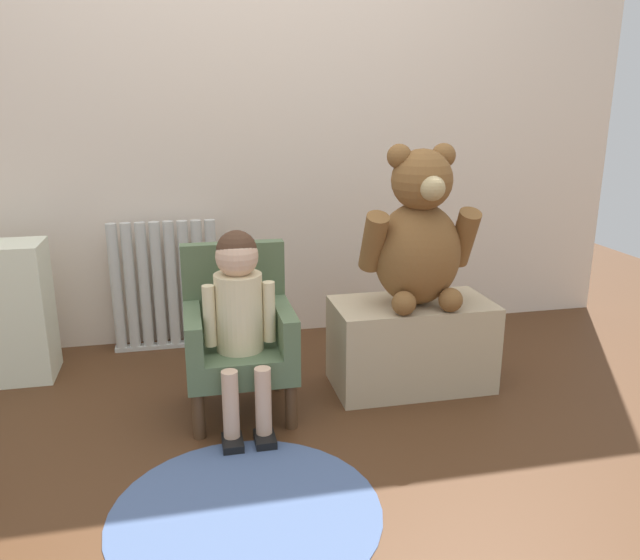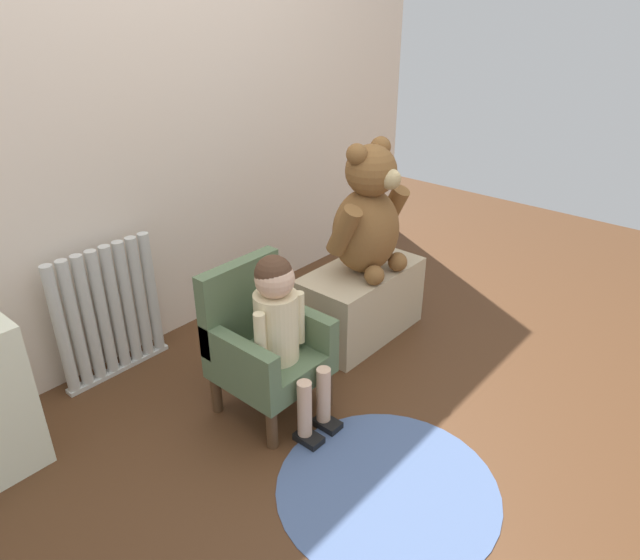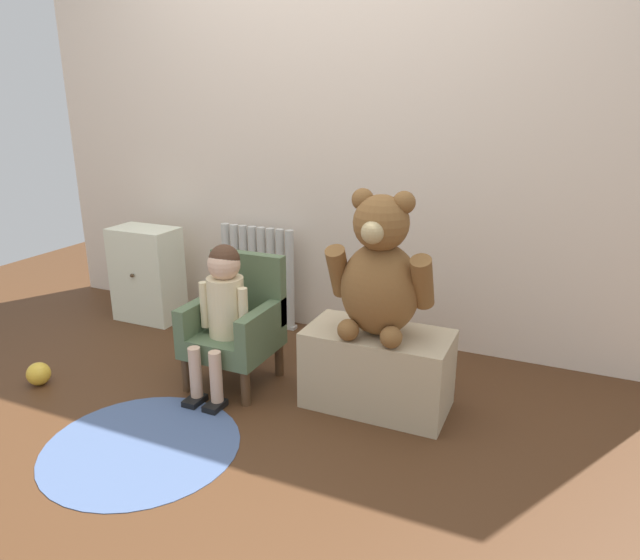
{
  "view_description": "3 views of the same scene",
  "coord_description": "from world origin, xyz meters",
  "px_view_note": "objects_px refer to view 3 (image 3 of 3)",
  "views": [
    {
      "loc": [
        -0.31,
        -1.7,
        1.13
      ],
      "look_at": [
        0.18,
        0.52,
        0.47
      ],
      "focal_mm": 35.0,
      "sensor_mm": 36.0,
      "label": 1
    },
    {
      "loc": [
        -1.44,
        -0.94,
        1.55
      ],
      "look_at": [
        0.19,
        0.47,
        0.46
      ],
      "focal_mm": 32.0,
      "sensor_mm": 36.0,
      "label": 2
    },
    {
      "loc": [
        1.26,
        -1.67,
        1.33
      ],
      "look_at": [
        0.28,
        0.51,
        0.56
      ],
      "focal_mm": 32.0,
      "sensor_mm": 36.0,
      "label": 3
    }
  ],
  "objects_px": {
    "small_dresser": "(147,274)",
    "child_armchair": "(237,323)",
    "low_bench": "(377,369)",
    "toy_ball": "(39,374)",
    "child_figure": "(223,299)",
    "floor_rug": "(142,446)",
    "large_teddy_bear": "(380,273)",
    "radiator": "(258,277)"
  },
  "relations": [
    {
      "from": "child_figure",
      "to": "floor_rug",
      "type": "bearing_deg",
      "value": -95.06
    },
    {
      "from": "child_armchair",
      "to": "floor_rug",
      "type": "relative_size",
      "value": 0.79
    },
    {
      "from": "large_teddy_bear",
      "to": "floor_rug",
      "type": "distance_m",
      "value": 1.19
    },
    {
      "from": "radiator",
      "to": "small_dresser",
      "type": "height_order",
      "value": "radiator"
    },
    {
      "from": "toy_ball",
      "to": "low_bench",
      "type": "bearing_deg",
      "value": 17.39
    },
    {
      "from": "low_bench",
      "to": "floor_rug",
      "type": "xyz_separation_m",
      "value": [
        -0.75,
        -0.69,
        -0.18
      ]
    },
    {
      "from": "child_figure",
      "to": "floor_rug",
      "type": "height_order",
      "value": "child_figure"
    },
    {
      "from": "radiator",
      "to": "toy_ball",
      "type": "distance_m",
      "value": 1.29
    },
    {
      "from": "small_dresser",
      "to": "child_figure",
      "type": "relative_size",
      "value": 0.83
    },
    {
      "from": "radiator",
      "to": "child_armchair",
      "type": "xyz_separation_m",
      "value": [
        0.27,
        -0.67,
        -0.0
      ]
    },
    {
      "from": "low_bench",
      "to": "toy_ball",
      "type": "distance_m",
      "value": 1.63
    },
    {
      "from": "small_dresser",
      "to": "child_figure",
      "type": "distance_m",
      "value": 1.11
    },
    {
      "from": "child_armchair",
      "to": "toy_ball",
      "type": "height_order",
      "value": "child_armchair"
    },
    {
      "from": "low_bench",
      "to": "toy_ball",
      "type": "height_order",
      "value": "low_bench"
    },
    {
      "from": "radiator",
      "to": "low_bench",
      "type": "xyz_separation_m",
      "value": [
        0.98,
        -0.64,
        -0.12
      ]
    },
    {
      "from": "floor_rug",
      "to": "child_figure",
      "type": "bearing_deg",
      "value": 84.94
    },
    {
      "from": "large_teddy_bear",
      "to": "radiator",
      "type": "bearing_deg",
      "value": 146.15
    },
    {
      "from": "large_teddy_bear",
      "to": "floor_rug",
      "type": "xyz_separation_m",
      "value": [
        -0.75,
        -0.67,
        -0.63
      ]
    },
    {
      "from": "child_armchair",
      "to": "toy_ball",
      "type": "distance_m",
      "value": 0.99
    },
    {
      "from": "radiator",
      "to": "low_bench",
      "type": "height_order",
      "value": "radiator"
    },
    {
      "from": "child_figure",
      "to": "small_dresser",
      "type": "bearing_deg",
      "value": 148.59
    },
    {
      "from": "child_armchair",
      "to": "child_figure",
      "type": "bearing_deg",
      "value": -90.0
    },
    {
      "from": "floor_rug",
      "to": "small_dresser",
      "type": "bearing_deg",
      "value": 128.41
    },
    {
      "from": "low_bench",
      "to": "floor_rug",
      "type": "height_order",
      "value": "low_bench"
    },
    {
      "from": "radiator",
      "to": "large_teddy_bear",
      "type": "distance_m",
      "value": 1.23
    },
    {
      "from": "small_dresser",
      "to": "child_armchair",
      "type": "xyz_separation_m",
      "value": [
        0.94,
        -0.47,
        0.01
      ]
    },
    {
      "from": "large_teddy_bear",
      "to": "toy_ball",
      "type": "distance_m",
      "value": 1.73
    },
    {
      "from": "low_bench",
      "to": "floor_rug",
      "type": "bearing_deg",
      "value": -137.18
    },
    {
      "from": "child_figure",
      "to": "toy_ball",
      "type": "height_order",
      "value": "child_figure"
    },
    {
      "from": "toy_ball",
      "to": "floor_rug",
      "type": "bearing_deg",
      "value": -14.44
    },
    {
      "from": "small_dresser",
      "to": "low_bench",
      "type": "bearing_deg",
      "value": -14.68
    },
    {
      "from": "radiator",
      "to": "low_bench",
      "type": "bearing_deg",
      "value": -33.1
    },
    {
      "from": "floor_rug",
      "to": "large_teddy_bear",
      "type": "bearing_deg",
      "value": 41.75
    },
    {
      "from": "radiator",
      "to": "small_dresser",
      "type": "distance_m",
      "value": 0.7
    },
    {
      "from": "small_dresser",
      "to": "toy_ball",
      "type": "distance_m",
      "value": 0.95
    },
    {
      "from": "floor_rug",
      "to": "toy_ball",
      "type": "xyz_separation_m",
      "value": [
        -0.81,
        0.21,
        0.05
      ]
    },
    {
      "from": "child_figure",
      "to": "floor_rug",
      "type": "distance_m",
      "value": 0.71
    },
    {
      "from": "radiator",
      "to": "large_teddy_bear",
      "type": "bearing_deg",
      "value": -33.85
    },
    {
      "from": "child_figure",
      "to": "toy_ball",
      "type": "xyz_separation_m",
      "value": [
        -0.85,
        -0.34,
        -0.4
      ]
    },
    {
      "from": "child_figure",
      "to": "floor_rug",
      "type": "relative_size",
      "value": 0.9
    },
    {
      "from": "low_bench",
      "to": "toy_ball",
      "type": "xyz_separation_m",
      "value": [
        -1.56,
        -0.49,
        -0.12
      ]
    },
    {
      "from": "low_bench",
      "to": "toy_ball",
      "type": "bearing_deg",
      "value": -162.61
    }
  ]
}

